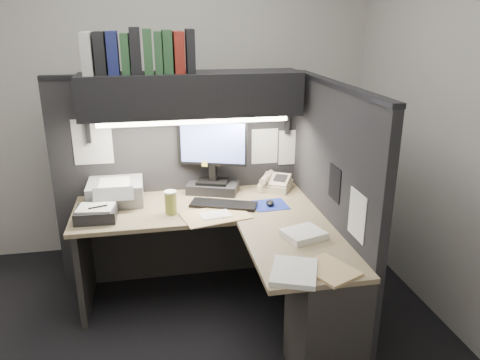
% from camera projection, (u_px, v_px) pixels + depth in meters
% --- Properties ---
extents(floor, '(3.50, 3.50, 0.00)m').
position_uv_depth(floor, '(191.00, 341.00, 3.07)').
color(floor, black).
rests_on(floor, ground).
extents(wall_back, '(3.50, 0.04, 2.70)m').
position_uv_depth(wall_back, '(170.00, 99.00, 4.02)').
color(wall_back, '#BBB8B2').
rests_on(wall_back, floor).
extents(wall_front, '(3.50, 0.04, 2.70)m').
position_uv_depth(wall_front, '(226.00, 280.00, 1.24)').
color(wall_front, '#BBB8B2').
rests_on(wall_front, floor).
extents(wall_right, '(0.04, 3.00, 2.70)m').
position_uv_depth(wall_right, '(461.00, 128.00, 2.94)').
color(wall_right, '#BBB8B2').
rests_on(wall_right, floor).
extents(partition_back, '(1.90, 0.06, 1.60)m').
position_uv_depth(partition_back, '(181.00, 180.00, 3.68)').
color(partition_back, black).
rests_on(partition_back, floor).
extents(partition_right, '(0.06, 1.50, 1.60)m').
position_uv_depth(partition_right, '(330.00, 207.00, 3.15)').
color(partition_right, black).
rests_on(partition_right, floor).
extents(desk, '(1.70, 1.53, 0.73)m').
position_uv_depth(desk, '(255.00, 275.00, 3.00)').
color(desk, '#96865F').
rests_on(desk, floor).
extents(overhead_shelf, '(1.55, 0.34, 0.30)m').
position_uv_depth(overhead_shelf, '(192.00, 94.00, 3.30)').
color(overhead_shelf, black).
rests_on(overhead_shelf, partition_back).
extents(task_light_tube, '(1.32, 0.04, 0.04)m').
position_uv_depth(task_light_tube, '(194.00, 122.00, 3.23)').
color(task_light_tube, white).
rests_on(task_light_tube, overhead_shelf).
extents(monitor, '(0.51, 0.35, 0.57)m').
position_uv_depth(monitor, '(213.00, 164.00, 3.55)').
color(monitor, black).
rests_on(monitor, desk).
extents(keyboard, '(0.50, 0.32, 0.02)m').
position_uv_depth(keyboard, '(224.00, 205.00, 3.35)').
color(keyboard, black).
rests_on(keyboard, desk).
extents(mousepad, '(0.25, 0.23, 0.00)m').
position_uv_depth(mousepad, '(270.00, 205.00, 3.37)').
color(mousepad, navy).
rests_on(mousepad, desk).
extents(mouse, '(0.08, 0.10, 0.03)m').
position_uv_depth(mouse, '(270.00, 203.00, 3.35)').
color(mouse, black).
rests_on(mouse, mousepad).
extents(telephone, '(0.32, 0.32, 0.09)m').
position_uv_depth(telephone, '(275.00, 183.00, 3.67)').
color(telephone, '#BEB392').
rests_on(telephone, desk).
extents(coffee_cup, '(0.10, 0.10, 0.15)m').
position_uv_depth(coffee_cup, '(171.00, 203.00, 3.21)').
color(coffee_cup, '#ACAD45').
rests_on(coffee_cup, desk).
extents(printer, '(0.39, 0.33, 0.16)m').
position_uv_depth(printer, '(116.00, 192.00, 3.41)').
color(printer, '#939598').
rests_on(printer, desk).
extents(notebook_stack, '(0.27, 0.23, 0.08)m').
position_uv_depth(notebook_stack, '(96.00, 214.00, 3.12)').
color(notebook_stack, black).
rests_on(notebook_stack, desk).
extents(open_folder, '(0.50, 0.38, 0.01)m').
position_uv_depth(open_folder, '(215.00, 215.00, 3.19)').
color(open_folder, tan).
rests_on(open_folder, desk).
extents(paper_stack_a, '(0.28, 0.26, 0.04)m').
position_uv_depth(paper_stack_a, '(303.00, 234.00, 2.87)').
color(paper_stack_a, white).
rests_on(paper_stack_a, desk).
extents(paper_stack_b, '(0.33, 0.36, 0.03)m').
position_uv_depth(paper_stack_b, '(294.00, 272.00, 2.46)').
color(paper_stack_b, white).
rests_on(paper_stack_b, desk).
extents(manila_stack, '(0.32, 0.35, 0.02)m').
position_uv_depth(manila_stack, '(329.00, 270.00, 2.49)').
color(manila_stack, tan).
rests_on(manila_stack, desk).
extents(binder_row, '(0.74, 0.25, 0.30)m').
position_uv_depth(binder_row, '(140.00, 52.00, 3.15)').
color(binder_row, '#B8B7B4').
rests_on(binder_row, overhead_shelf).
extents(pinned_papers, '(1.76, 1.31, 0.51)m').
position_uv_depth(pinned_papers, '(238.00, 160.00, 3.32)').
color(pinned_papers, white).
rests_on(pinned_papers, partition_back).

